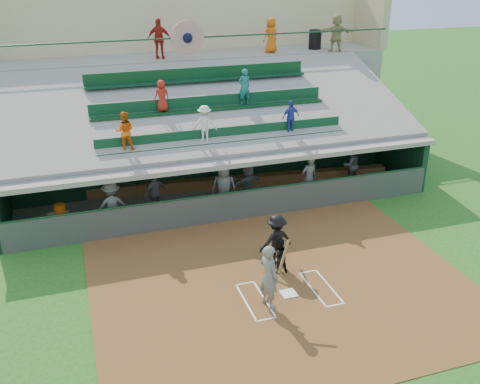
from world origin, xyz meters
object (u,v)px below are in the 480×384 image
object	(u,v)px
white_table	(60,223)
batter_at_plate	(269,276)
water_cooler	(60,210)
catcher	(279,256)
trash_bin	(315,39)
home_plate	(289,293)

from	to	relation	value
white_table	batter_at_plate	bearing A→B (deg)	-52.45
water_cooler	catcher	bearing A→B (deg)	-37.42
batter_at_plate	trash_bin	bearing A→B (deg)	60.87
batter_at_plate	white_table	xyz separation A→B (m)	(-5.43, 6.34, -0.61)
trash_bin	catcher	bearing A→B (deg)	-118.81
white_table	water_cooler	size ratio (longest dim) A/B	1.91
water_cooler	trash_bin	xyz separation A→B (m)	(12.88, 7.23, 4.20)
home_plate	white_table	xyz separation A→B (m)	(-6.17, 6.03, 0.32)
water_cooler	trash_bin	size ratio (longest dim) A/B	0.41
home_plate	trash_bin	xyz separation A→B (m)	(6.79, 13.21, 5.03)
home_plate	batter_at_plate	xyz separation A→B (m)	(-0.74, -0.30, 0.93)
water_cooler	home_plate	bearing A→B (deg)	-44.46
home_plate	water_cooler	bearing A→B (deg)	135.54
home_plate	trash_bin	bearing A→B (deg)	62.80
batter_at_plate	water_cooler	world-z (taller)	batter_at_plate
white_table	trash_bin	size ratio (longest dim) A/B	0.78
catcher	batter_at_plate	bearing A→B (deg)	63.76
batter_at_plate	water_cooler	size ratio (longest dim) A/B	5.14
trash_bin	home_plate	bearing A→B (deg)	-117.20
home_plate	water_cooler	xyz separation A→B (m)	(-6.09, 5.98, 0.83)
catcher	water_cooler	bearing A→B (deg)	-32.08
catcher	water_cooler	distance (m)	7.89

